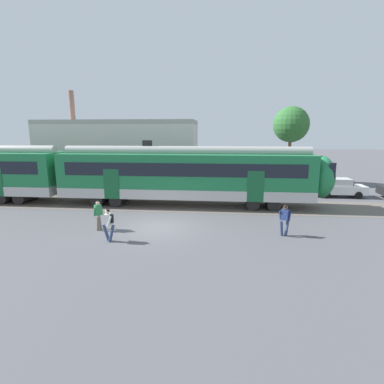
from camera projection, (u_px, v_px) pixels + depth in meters
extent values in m
plane|color=#515156|center=(158.00, 227.00, 16.99)|extent=(160.00, 160.00, 0.00)
cube|color=#605951|center=(44.00, 202.00, 23.25)|extent=(80.00, 4.40, 0.01)
cube|color=#B7B7B2|center=(185.00, 191.00, 21.98)|extent=(18.00, 3.06, 0.70)
cube|color=#1E7542|center=(185.00, 170.00, 21.67)|extent=(18.00, 3.00, 2.40)
cube|color=black|center=(182.00, 170.00, 20.16)|extent=(16.56, 0.03, 0.90)
cube|color=#165731|center=(256.00, 187.00, 19.88)|extent=(1.10, 0.04, 2.10)
cube|color=#165731|center=(111.00, 184.00, 20.84)|extent=(1.10, 0.04, 2.10)
cylinder|color=#9C9C97|center=(184.00, 151.00, 21.40)|extent=(17.64, 0.70, 0.70)
cube|color=black|center=(147.00, 143.00, 21.55)|extent=(0.70, 0.12, 0.40)
cylinder|color=black|center=(271.00, 201.00, 21.49)|extent=(0.90, 2.40, 0.90)
cylinder|color=black|center=(252.00, 201.00, 21.63)|extent=(0.90, 2.40, 0.90)
cylinder|color=black|center=(121.00, 198.00, 22.57)|extent=(0.90, 2.40, 0.90)
cylinder|color=black|center=(103.00, 197.00, 22.71)|extent=(0.90, 2.40, 0.90)
ellipsoid|color=#1E7542|center=(321.00, 177.00, 20.82)|extent=(1.80, 2.85, 2.95)
cube|color=black|center=(327.00, 168.00, 20.67)|extent=(0.40, 2.40, 1.00)
cylinder|color=black|center=(28.00, 196.00, 23.29)|extent=(0.90, 2.40, 0.90)
cylinder|color=black|center=(11.00, 195.00, 23.43)|extent=(0.90, 2.40, 0.90)
cylinder|color=#6B6051|center=(98.00, 223.00, 16.33)|extent=(0.34, 0.37, 0.87)
cylinder|color=#6B6051|center=(100.00, 221.00, 16.66)|extent=(0.34, 0.37, 0.87)
cube|color=#2D7F47|center=(98.00, 210.00, 16.35)|extent=(0.43, 0.42, 0.56)
cylinder|color=#2D7F47|center=(102.00, 210.00, 16.55)|extent=(0.23, 0.25, 0.52)
cylinder|color=#2D7F47|center=(95.00, 212.00, 16.18)|extent=(0.23, 0.25, 0.52)
sphere|color=beige|center=(98.00, 203.00, 16.26)|extent=(0.22, 0.22, 0.22)
sphere|color=black|center=(98.00, 202.00, 16.27)|extent=(0.20, 0.20, 0.20)
cube|color=black|center=(97.00, 209.00, 16.49)|extent=(0.32, 0.30, 0.40)
cylinder|color=navy|center=(106.00, 233.00, 14.83)|extent=(0.38, 0.23, 0.87)
cylinder|color=navy|center=(111.00, 233.00, 14.70)|extent=(0.38, 0.23, 0.87)
cube|color=silver|center=(108.00, 219.00, 14.63)|extent=(0.32, 0.41, 0.56)
cylinder|color=silver|center=(109.00, 221.00, 14.43)|extent=(0.26, 0.14, 0.52)
cylinder|color=silver|center=(107.00, 219.00, 14.84)|extent=(0.26, 0.14, 0.52)
sphere|color=beige|center=(107.00, 212.00, 14.55)|extent=(0.22, 0.22, 0.22)
sphere|color=black|center=(108.00, 211.00, 14.54)|extent=(0.20, 0.20, 0.20)
cube|color=black|center=(112.00, 219.00, 14.65)|extent=(0.22, 0.31, 0.40)
cylinder|color=navy|center=(287.00, 227.00, 15.62)|extent=(0.31, 0.38, 0.87)
cylinder|color=navy|center=(281.00, 228.00, 15.51)|extent=(0.31, 0.38, 0.87)
cube|color=navy|center=(285.00, 215.00, 15.42)|extent=(0.43, 0.39, 0.56)
cylinder|color=navy|center=(280.00, 215.00, 15.50)|extent=(0.21, 0.26, 0.52)
cylinder|color=navy|center=(290.00, 216.00, 15.36)|extent=(0.21, 0.26, 0.52)
sphere|color=#9E7051|center=(286.00, 207.00, 15.36)|extent=(0.22, 0.22, 0.22)
sphere|color=black|center=(286.00, 207.00, 15.34)|extent=(0.20, 0.20, 0.20)
cube|color=silver|center=(339.00, 189.00, 24.91)|extent=(4.02, 1.68, 0.68)
cube|color=silver|center=(338.00, 182.00, 24.80)|extent=(1.92, 1.46, 0.56)
cube|color=black|center=(350.00, 182.00, 24.71)|extent=(0.13, 1.37, 0.48)
cylinder|color=black|center=(351.00, 192.00, 25.60)|extent=(0.60, 0.21, 0.60)
cylinder|color=black|center=(358.00, 195.00, 24.08)|extent=(0.60, 0.21, 0.60)
cylinder|color=black|center=(320.00, 191.00, 25.87)|extent=(0.60, 0.21, 0.60)
cylinder|color=black|center=(326.00, 195.00, 24.35)|extent=(0.60, 0.21, 0.60)
cube|color=beige|center=(119.00, 156.00, 29.39)|extent=(15.00, 5.00, 6.00)
cube|color=#A7A39B|center=(118.00, 122.00, 28.75)|extent=(15.00, 5.00, 0.40)
cylinder|color=#8C6656|center=(72.00, 108.00, 28.91)|extent=(0.50, 0.50, 3.20)
cylinder|color=brown|center=(289.00, 160.00, 31.26)|extent=(0.32, 0.32, 4.79)
sphere|color=#2D662D|center=(291.00, 124.00, 30.54)|extent=(3.63, 3.63, 3.63)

